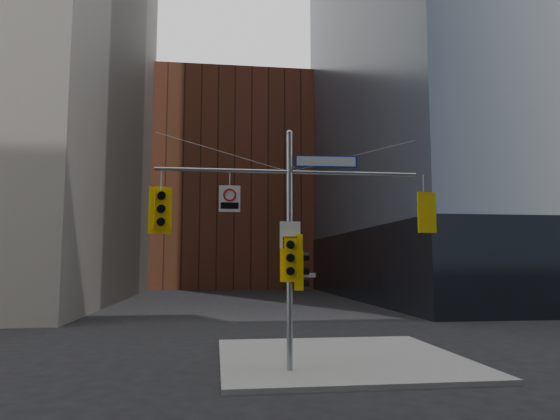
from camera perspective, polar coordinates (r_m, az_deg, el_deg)
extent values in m
plane|color=black|center=(13.34, 2.48, -20.19)|extent=(160.00, 160.00, 0.00)
cube|color=gray|center=(17.55, 6.87, -16.45)|extent=(8.00, 8.00, 0.15)
cube|color=black|center=(53.98, 26.79, -5.64)|extent=(36.40, 36.40, 6.00)
cube|color=brown|center=(71.58, -5.53, 2.66)|extent=(26.00, 20.00, 28.00)
cylinder|color=gray|center=(14.91, 1.10, -4.73)|extent=(0.18, 0.18, 7.20)
sphere|color=gray|center=(15.41, 1.07, 8.77)|extent=(0.20, 0.20, 0.20)
cylinder|color=gray|center=(14.99, -6.53, 4.53)|extent=(4.00, 0.11, 0.11)
cylinder|color=gray|center=(15.57, 8.40, 4.16)|extent=(4.00, 0.11, 0.11)
cylinder|color=gray|center=(14.81, 1.28, 4.62)|extent=(0.10, 0.70, 0.10)
cylinder|color=gray|center=(15.10, -6.50, 6.58)|extent=(4.00, 0.02, 1.12)
cylinder|color=gray|center=(15.67, 8.37, 6.14)|extent=(4.00, 0.02, 1.12)
cube|color=yellow|center=(14.91, -13.49, 0.05)|extent=(0.40, 0.32, 1.13)
cube|color=yellow|center=(15.10, -13.54, -0.02)|extent=(0.66, 0.16, 1.39)
cylinder|color=black|center=(14.74, -13.39, 1.59)|extent=(0.26, 0.21, 0.24)
cylinder|color=black|center=(14.82, -13.42, 1.55)|extent=(0.20, 0.06, 0.20)
cylinder|color=black|center=(14.69, -13.43, 0.14)|extent=(0.26, 0.21, 0.24)
cylinder|color=black|center=(14.78, -13.45, 0.10)|extent=(0.20, 0.06, 0.20)
cylinder|color=black|center=(14.66, -13.47, -1.32)|extent=(0.26, 0.21, 0.24)
cylinder|color=black|center=(14.75, -13.49, -1.35)|extent=(0.20, 0.06, 0.20)
cube|color=yellow|center=(16.16, 16.15, -0.33)|extent=(0.35, 0.26, 1.02)
cube|color=yellow|center=(16.00, 16.44, -0.27)|extent=(0.60, 0.08, 1.26)
cylinder|color=black|center=(16.36, 15.80, 0.79)|extent=(0.22, 0.17, 0.21)
cylinder|color=black|center=(16.30, 15.92, 0.82)|extent=(0.19, 0.03, 0.18)
cylinder|color=black|center=(16.33, 15.83, -0.40)|extent=(0.22, 0.17, 0.21)
cylinder|color=black|center=(16.26, 15.96, -0.37)|extent=(0.19, 0.03, 0.18)
cylinder|color=black|center=(16.30, 15.87, -1.59)|extent=(0.22, 0.17, 0.21)
cylinder|color=black|center=(16.23, 15.99, -1.56)|extent=(0.19, 0.03, 0.18)
cube|color=yellow|center=(14.95, 2.17, -6.92)|extent=(0.32, 0.41, 1.16)
cylinder|color=black|center=(14.95, 3.02, -5.43)|extent=(0.21, 0.27, 0.24)
cylinder|color=black|center=(14.95, 2.68, -5.44)|extent=(0.05, 0.21, 0.21)
cylinder|color=black|center=(14.95, 3.03, -6.92)|extent=(0.21, 0.27, 0.24)
cylinder|color=black|center=(14.95, 2.69, -6.92)|extent=(0.05, 0.21, 0.21)
cylinder|color=black|center=(14.97, 3.04, -8.40)|extent=(0.21, 0.27, 0.24)
cylinder|color=#0CE559|center=(14.96, 2.69, -8.41)|extent=(0.05, 0.21, 0.21)
cube|color=yellow|center=(14.63, 1.26, -5.50)|extent=(0.42, 0.33, 1.14)
cube|color=yellow|center=(14.82, 1.31, -5.51)|extent=(0.67, 0.19, 1.41)
cylinder|color=black|center=(14.42, 1.20, -3.98)|extent=(0.27, 0.22, 0.24)
cylinder|color=black|center=(14.51, 1.23, -4.00)|extent=(0.21, 0.07, 0.21)
cylinder|color=black|center=(14.41, 1.21, -5.49)|extent=(0.27, 0.22, 0.24)
cylinder|color=black|center=(14.50, 1.23, -5.50)|extent=(0.21, 0.07, 0.21)
cylinder|color=black|center=(14.41, 1.21, -7.00)|extent=(0.27, 0.22, 0.24)
cylinder|color=black|center=(14.50, 1.23, -7.00)|extent=(0.21, 0.07, 0.21)
cube|color=navy|center=(15.42, 5.29, 5.54)|extent=(1.94, 0.12, 0.38)
cube|color=silver|center=(15.40, 5.31, 5.56)|extent=(1.82, 0.08, 0.29)
cube|color=silver|center=(14.85, -5.78, 1.30)|extent=(0.63, 0.04, 0.79)
torus|color=#B20A0A|center=(14.84, -5.77, 1.72)|extent=(0.39, 0.06, 0.39)
cube|color=black|center=(14.80, -5.78, 0.50)|extent=(0.53, 0.02, 0.19)
cube|color=silver|center=(14.81, 1.16, -2.86)|extent=(0.62, 0.04, 0.80)
cube|color=#D88C00|center=(14.78, 1.18, -3.72)|extent=(0.45, 0.02, 0.36)
cube|color=silver|center=(14.98, 2.82, -7.45)|extent=(0.68, 0.06, 0.14)
cube|color=#145926|center=(15.36, 0.86, -8.09)|extent=(0.11, 0.76, 0.15)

